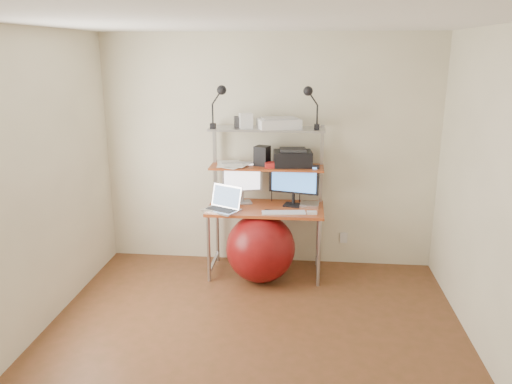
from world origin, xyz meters
TOP-DOWN VIEW (x-y plane):
  - room at (0.00, 0.00)m, footprint 3.60×3.60m
  - computer_desk at (0.00, 1.50)m, footprint 1.20×0.60m
  - wall_outlet at (0.85, 1.79)m, footprint 0.08×0.01m
  - monitor_silver at (-0.26, 1.58)m, footprint 0.42×0.20m
  - monitor_black at (0.29, 1.54)m, footprint 0.52×0.19m
  - laptop at (-0.42, 1.32)m, footprint 0.44×0.41m
  - keyboard at (0.20, 1.26)m, footprint 0.45×0.18m
  - mouse at (0.48, 1.27)m, footprint 0.10×0.07m
  - mac_mini at (0.46, 1.51)m, footprint 0.21×0.21m
  - phone at (0.02, 1.28)m, footprint 0.09×0.13m
  - printer at (0.27, 1.59)m, footprint 0.42×0.31m
  - nas_cube at (-0.05, 1.60)m, footprint 0.18×0.18m
  - red_box at (0.08, 1.52)m, footprint 0.20×0.16m
  - scanner at (0.12, 1.56)m, footprint 0.48×0.39m
  - box_white at (-0.21, 1.53)m, footprint 0.15×0.14m
  - box_grey at (-0.28, 1.58)m, footprint 0.13×0.13m
  - clip_lamp_left at (-0.46, 1.46)m, footprint 0.17×0.10m
  - clip_lamp_right at (0.43, 1.50)m, footprint 0.17×0.09m
  - exercise_ball at (-0.03, 1.26)m, footprint 0.71×0.71m
  - paper_stack at (-0.37, 1.57)m, footprint 0.41×0.42m

SIDE VIEW (x-z plane):
  - wall_outlet at x=0.85m, z-range 0.24..0.36m
  - exercise_ball at x=-0.03m, z-range 0.00..0.71m
  - phone at x=0.02m, z-range 0.74..0.75m
  - keyboard at x=0.20m, z-range 0.74..0.75m
  - mouse at x=0.48m, z-range 0.74..0.77m
  - mac_mini at x=0.46m, z-range 0.74..0.78m
  - laptop at x=-0.42m, z-range 0.64..0.95m
  - computer_desk at x=0.00m, z-range 0.17..1.74m
  - monitor_silver at x=-0.26m, z-range 0.76..1.23m
  - monitor_black at x=0.29m, z-range 0.74..1.27m
  - paper_stack at x=-0.37m, z-range 1.15..1.18m
  - red_box at x=0.08m, z-range 1.15..1.20m
  - printer at x=0.27m, z-range 1.14..1.33m
  - room at x=0.00m, z-range -0.55..3.05m
  - nas_cube at x=-0.05m, z-range 1.15..1.36m
  - scanner at x=0.12m, z-range 1.55..1.66m
  - box_grey at x=-0.28m, z-range 1.55..1.66m
  - box_white at x=-0.21m, z-range 1.55..1.70m
  - clip_lamp_right at x=0.43m, z-range 1.65..2.07m
  - clip_lamp_left at x=-0.46m, z-range 1.65..2.08m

